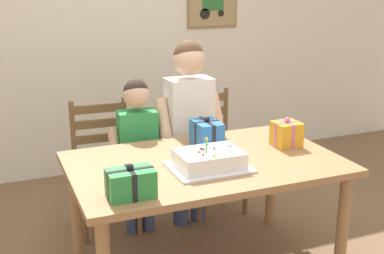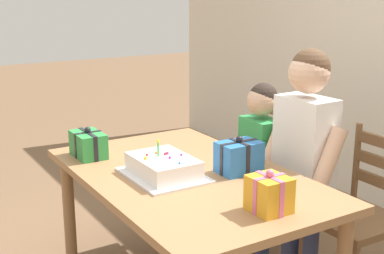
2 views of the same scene
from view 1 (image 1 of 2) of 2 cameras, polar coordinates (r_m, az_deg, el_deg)
back_wall at (r=4.71m, az=-8.37°, el=10.69°), size 6.40×0.11×2.60m
dining_table at (r=3.02m, az=1.46°, el=-5.32°), size 1.57×0.97×0.74m
birthday_cake at (r=2.85m, az=1.92°, el=-3.73°), size 0.44×0.34×0.19m
gift_box_red_large at (r=2.51m, az=-6.88°, el=-6.26°), size 0.23×0.15×0.18m
gift_box_beside_cake at (r=3.27m, az=10.54°, el=-0.77°), size 0.17×0.16×0.19m
gift_box_corner_small at (r=3.21m, az=1.66°, el=-0.75°), size 0.16×0.22×0.20m
chair_left at (r=3.71m, az=-9.77°, el=-4.25°), size 0.44×0.44×0.92m
chair_right at (r=3.96m, az=2.13°, el=-2.66°), size 0.43×0.43×0.92m
child_older at (r=3.59m, az=-0.32°, el=1.26°), size 0.49×0.28×1.35m
child_younger at (r=3.51m, az=-6.09°, el=-1.68°), size 0.41×0.24×1.11m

